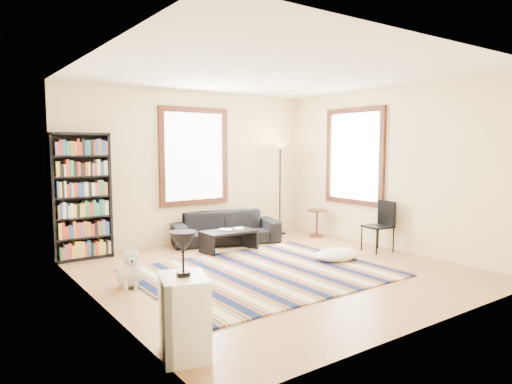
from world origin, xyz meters
TOP-DOWN VIEW (x-y plane):
  - floor at (0.00, 0.00)m, footprint 5.00×5.00m
  - ceiling at (0.00, 0.00)m, footprint 5.00×5.00m
  - wall_back at (0.00, 2.55)m, footprint 5.00×0.10m
  - wall_front at (0.00, -2.55)m, footprint 5.00×0.10m
  - wall_left at (-2.55, 0.00)m, footprint 0.10×5.00m
  - wall_right at (2.55, 0.00)m, footprint 0.10×5.00m
  - window_back at (0.00, 2.47)m, footprint 1.20×0.06m
  - window_right at (2.47, 0.80)m, footprint 0.06×1.20m
  - rug at (-0.25, -0.01)m, footprint 3.35×2.68m
  - sofa at (0.40, 2.05)m, footprint 2.11×1.30m
  - bookshelf at (-2.09, 2.32)m, footprint 0.90×0.30m
  - coffee_table at (0.08, 1.42)m, footprint 0.92×0.54m
  - book_a at (-0.02, 1.42)m, footprint 0.28×0.27m
  - book_b at (0.23, 1.47)m, footprint 0.24×0.26m
  - floor_cushion at (1.14, -0.09)m, footprint 0.91×0.82m
  - floor_lamp at (1.78, 2.15)m, footprint 0.32×0.32m
  - side_table at (2.20, 1.51)m, footprint 0.51×0.51m
  - folding_chair at (2.15, -0.05)m, footprint 0.46×0.45m
  - white_cabinet at (-2.30, -1.68)m, footprint 0.51×0.59m
  - table_lamp at (-2.30, -1.68)m, footprint 0.30×0.30m
  - dog at (-2.00, 0.48)m, footprint 0.48×0.59m

SIDE VIEW (x-z plane):
  - floor at x=0.00m, z-range -0.10..0.00m
  - rug at x=-0.25m, z-range 0.00..0.02m
  - floor_cushion at x=1.14m, z-range 0.00..0.19m
  - coffee_table at x=0.08m, z-range 0.00..0.36m
  - dog at x=-2.00m, z-range 0.00..0.52m
  - side_table at x=2.20m, z-range 0.00..0.54m
  - sofa at x=0.40m, z-range 0.00..0.57m
  - white_cabinet at x=-2.30m, z-range 0.00..0.70m
  - book_b at x=0.23m, z-range 0.36..0.38m
  - book_a at x=-0.02m, z-range 0.36..0.38m
  - folding_chair at x=2.15m, z-range 0.00..0.86m
  - table_lamp at x=-2.30m, z-range 0.70..1.08m
  - floor_lamp at x=1.78m, z-range 0.00..1.86m
  - bookshelf at x=-2.09m, z-range 0.00..2.00m
  - wall_back at x=0.00m, z-range 0.00..2.80m
  - wall_front at x=0.00m, z-range 0.00..2.80m
  - wall_left at x=-2.55m, z-range 0.00..2.80m
  - wall_right at x=2.55m, z-range 0.00..2.80m
  - window_back at x=0.00m, z-range 0.80..2.40m
  - window_right at x=2.47m, z-range 0.80..2.40m
  - ceiling at x=0.00m, z-range 2.80..2.90m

